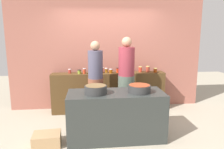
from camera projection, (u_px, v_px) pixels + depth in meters
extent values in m
plane|color=#ABA18A|center=(114.00, 130.00, 4.20)|extent=(12.00, 12.00, 0.00)
cube|color=#9E5C4E|center=(107.00, 49.00, 5.33)|extent=(4.80, 0.12, 3.00)
cube|color=#4D351A|center=(109.00, 92.00, 5.18)|extent=(2.70, 0.36, 0.95)
cube|color=#2D322F|center=(116.00, 115.00, 3.83)|extent=(1.70, 0.70, 0.85)
cylinder|color=#A43227|center=(70.00, 71.00, 5.03)|extent=(0.06, 0.06, 0.09)
cylinder|color=silver|center=(70.00, 69.00, 5.02)|extent=(0.07, 0.07, 0.01)
cylinder|color=olive|center=(79.00, 72.00, 4.97)|extent=(0.08, 0.08, 0.09)
cylinder|color=black|center=(79.00, 70.00, 4.96)|extent=(0.09, 0.09, 0.01)
cylinder|color=#B83A20|center=(84.00, 71.00, 4.97)|extent=(0.07, 0.07, 0.11)
cylinder|color=silver|center=(84.00, 69.00, 4.96)|extent=(0.07, 0.07, 0.01)
cylinder|color=#305524|center=(90.00, 71.00, 5.06)|extent=(0.07, 0.07, 0.12)
cylinder|color=#D6C666|center=(90.00, 68.00, 5.05)|extent=(0.08, 0.08, 0.01)
cylinder|color=#264D26|center=(97.00, 71.00, 4.99)|extent=(0.07, 0.07, 0.13)
cylinder|color=silver|center=(97.00, 68.00, 4.98)|extent=(0.08, 0.08, 0.01)
cylinder|color=#B83B1D|center=(102.00, 70.00, 5.10)|extent=(0.07, 0.07, 0.12)
cylinder|color=silver|center=(102.00, 68.00, 5.08)|extent=(0.07, 0.07, 0.01)
cylinder|color=brown|center=(106.00, 71.00, 5.14)|extent=(0.07, 0.07, 0.09)
cylinder|color=silver|center=(106.00, 68.00, 5.13)|extent=(0.08, 0.08, 0.02)
cylinder|color=#8D430A|center=(111.00, 71.00, 5.05)|extent=(0.08, 0.08, 0.09)
cylinder|color=silver|center=(111.00, 69.00, 5.04)|extent=(0.08, 0.08, 0.01)
cylinder|color=red|center=(118.00, 70.00, 5.11)|extent=(0.08, 0.08, 0.11)
cylinder|color=black|center=(118.00, 68.00, 5.10)|extent=(0.08, 0.08, 0.01)
cylinder|color=gold|center=(129.00, 70.00, 5.15)|extent=(0.07, 0.07, 0.10)
cylinder|color=silver|center=(129.00, 68.00, 5.14)|extent=(0.07, 0.07, 0.02)
cylinder|color=red|center=(140.00, 70.00, 5.20)|extent=(0.08, 0.08, 0.12)
cylinder|color=#D6C666|center=(140.00, 67.00, 5.19)|extent=(0.09, 0.09, 0.01)
cylinder|color=#993525|center=(148.00, 69.00, 5.20)|extent=(0.08, 0.08, 0.13)
cylinder|color=#D6C666|center=(148.00, 66.00, 5.19)|extent=(0.09, 0.09, 0.01)
cylinder|color=#8A330C|center=(155.00, 71.00, 5.14)|extent=(0.08, 0.08, 0.09)
cylinder|color=#D6C666|center=(155.00, 68.00, 5.13)|extent=(0.08, 0.08, 0.01)
cylinder|color=#2D2D2D|center=(96.00, 90.00, 3.64)|extent=(0.38, 0.38, 0.14)
cylinder|color=brown|center=(96.00, 85.00, 3.63)|extent=(0.35, 0.35, 0.00)
cylinder|color=#2D2D2D|center=(139.00, 89.00, 3.73)|extent=(0.39, 0.39, 0.13)
cylinder|color=#90381E|center=(139.00, 85.00, 3.71)|extent=(0.36, 0.36, 0.00)
cylinder|color=brown|center=(96.00, 100.00, 4.59)|extent=(0.32, 0.32, 0.95)
cylinder|color=#484558|center=(95.00, 65.00, 4.44)|extent=(0.31, 0.31, 0.58)
sphere|color=tan|center=(95.00, 46.00, 4.37)|extent=(0.20, 0.20, 0.20)
cylinder|color=#4E5B4D|center=(126.00, 98.00, 4.66)|extent=(0.35, 0.35, 0.99)
cylinder|color=maroon|center=(127.00, 62.00, 4.51)|extent=(0.34, 0.34, 0.60)
sphere|color=tan|center=(127.00, 42.00, 4.43)|extent=(0.21, 0.21, 0.21)
cube|color=tan|center=(47.00, 139.00, 3.61)|extent=(0.48, 0.39, 0.21)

